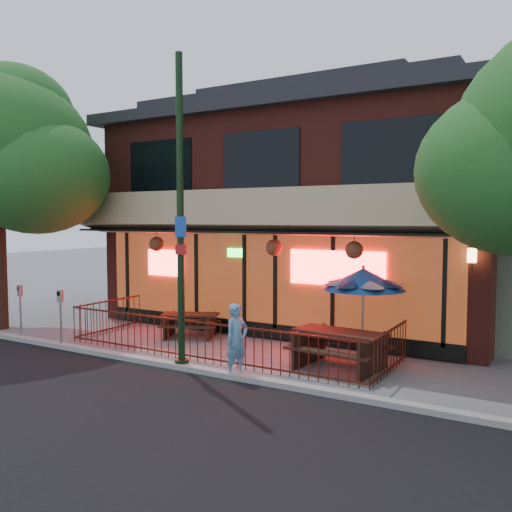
# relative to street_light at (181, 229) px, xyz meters

# --- Properties ---
(ground) EXTENTS (80.00, 80.00, 0.00)m
(ground) POSITION_rel_street_light_xyz_m (-0.00, 0.40, -3.15)
(ground) COLOR gray
(ground) RESTS_ON ground
(curb) EXTENTS (80.00, 0.25, 0.12)m
(curb) POSITION_rel_street_light_xyz_m (-0.00, -0.10, -3.09)
(curb) COLOR #999993
(curb) RESTS_ON ground
(restaurant_building) EXTENTS (12.96, 9.49, 8.05)m
(restaurant_building) POSITION_rel_street_light_xyz_m (-0.00, 7.51, 0.98)
(restaurant_building) COLOR maroon
(restaurant_building) RESTS_ON ground
(patio_fence) EXTENTS (8.44, 2.62, 1.00)m
(patio_fence) POSITION_rel_street_light_xyz_m (-0.00, 0.91, -2.52)
(patio_fence) COLOR #4B1910
(patio_fence) RESTS_ON ground
(street_light) EXTENTS (0.43, 0.32, 7.00)m
(street_light) POSITION_rel_street_light_xyz_m (0.00, 0.00, 0.00)
(street_light) COLOR black
(street_light) RESTS_ON ground
(street_tree_left) EXTENTS (5.60, 5.60, 8.05)m
(street_tree_left) POSITION_rel_street_light_xyz_m (-7.46, 0.79, 2.52)
(street_tree_left) COLOR #312318
(street_tree_left) RESTS_ON ground
(picnic_table_left) EXTENTS (1.94, 1.76, 0.68)m
(picnic_table_left) POSITION_rel_street_light_xyz_m (-1.78, 2.65, -2.70)
(picnic_table_left) COLOR #362313
(picnic_table_left) RESTS_ON ground
(picnic_table_right) EXTENTS (2.17, 1.74, 0.87)m
(picnic_table_right) POSITION_rel_street_light_xyz_m (3.12, 1.72, -2.58)
(picnic_table_right) COLOR #3A1E14
(picnic_table_right) RESTS_ON ground
(patio_umbrella) EXTENTS (2.00, 2.00, 2.28)m
(patio_umbrella) POSITION_rel_street_light_xyz_m (3.27, 2.80, -1.20)
(patio_umbrella) COLOR gray
(patio_umbrella) RESTS_ON ground
(pedestrian) EXTENTS (0.53, 0.66, 1.58)m
(pedestrian) POSITION_rel_street_light_xyz_m (1.44, 0.05, -2.36)
(pedestrian) COLOR #5C91B9
(pedestrian) RESTS_ON ground
(parking_meter_near) EXTENTS (0.16, 0.15, 1.53)m
(parking_meter_near) POSITION_rel_street_light_xyz_m (-3.92, -0.08, -2.12)
(parking_meter_near) COLOR #94959C
(parking_meter_near) RESTS_ON ground
(parking_meter_far) EXTENTS (0.16, 0.14, 1.54)m
(parking_meter_far) POSITION_rel_street_light_xyz_m (-5.66, 0.00, -2.11)
(parking_meter_far) COLOR #9EA1A7
(parking_meter_far) RESTS_ON ground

